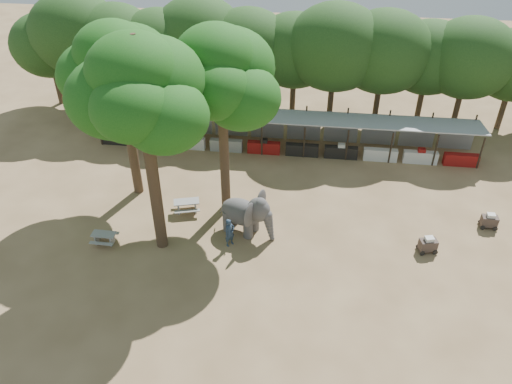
# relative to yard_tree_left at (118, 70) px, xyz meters

# --- Properties ---
(ground) EXTENTS (100.00, 100.00, 0.00)m
(ground) POSITION_rel_yard_tree_left_xyz_m (9.13, -7.19, -8.20)
(ground) COLOR brown
(ground) RESTS_ON ground
(vendor_stalls) EXTENTS (28.00, 2.99, 2.80)m
(vendor_stalls) POSITION_rel_yard_tree_left_xyz_m (9.13, 6.65, -7.02)
(vendor_stalls) COLOR #94969B
(vendor_stalls) RESTS_ON ground
(yard_tree_left) EXTENTS (7.10, 6.90, 11.02)m
(yard_tree_left) POSITION_rel_yard_tree_left_xyz_m (0.00, 0.00, 0.00)
(yard_tree_left) COLOR #332316
(yard_tree_left) RESTS_ON ground
(yard_tree_center) EXTENTS (7.10, 6.90, 12.04)m
(yard_tree_center) POSITION_rel_yard_tree_left_xyz_m (3.00, -5.00, 1.01)
(yard_tree_center) COLOR #332316
(yard_tree_center) RESTS_ON ground
(yard_tree_back) EXTENTS (7.10, 6.90, 11.36)m
(yard_tree_back) POSITION_rel_yard_tree_left_xyz_m (6.00, -1.00, 0.34)
(yard_tree_back) COLOR #332316
(yard_tree_back) RESTS_ON ground
(backdrop_trees) EXTENTS (46.46, 5.95, 8.33)m
(backdrop_trees) POSITION_rel_yard_tree_left_xyz_m (9.13, 11.81, -2.69)
(backdrop_trees) COLOR #332316
(backdrop_trees) RESTS_ON ground
(elephant) EXTENTS (3.57, 2.72, 2.66)m
(elephant) POSITION_rel_yard_tree_left_xyz_m (7.77, -3.43, -6.87)
(elephant) COLOR #413E3E
(elephant) RESTS_ON ground
(handler) EXTENTS (0.74, 0.75, 1.76)m
(handler) POSITION_rel_yard_tree_left_xyz_m (6.96, -4.72, -7.32)
(handler) COLOR #26384C
(handler) RESTS_ON ground
(picnic_table_near) EXTENTS (1.38, 1.24, 0.68)m
(picnic_table_near) POSITION_rel_yard_tree_left_xyz_m (-0.15, -5.45, -7.76)
(picnic_table_near) COLOR gray
(picnic_table_near) RESTS_ON ground
(picnic_table_far) EXTENTS (1.87, 1.76, 0.78)m
(picnic_table_far) POSITION_rel_yard_tree_left_xyz_m (3.80, -1.95, -7.69)
(picnic_table_far) COLOR gray
(picnic_table_far) RESTS_ON ground
(cart_front) EXTENTS (1.16, 0.90, 1.01)m
(cart_front) POSITION_rel_yard_tree_left_xyz_m (17.98, -3.92, -7.70)
(cart_front) COLOR #362924
(cart_front) RESTS_ON ground
(cart_back) EXTENTS (1.01, 0.68, 0.97)m
(cart_back) POSITION_rel_yard_tree_left_xyz_m (21.92, -1.27, -7.72)
(cart_back) COLOR #362924
(cart_back) RESTS_ON ground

